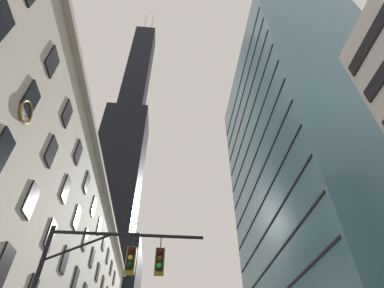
{
  "coord_description": "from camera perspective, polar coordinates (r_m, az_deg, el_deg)",
  "views": [
    {
      "loc": [
        -2.07,
        -9.8,
        1.91
      ],
      "look_at": [
        0.98,
        23.41,
        32.37
      ],
      "focal_mm": 28.21,
      "sensor_mm": 36.0,
      "label": 1
    }
  ],
  "objects": [
    {
      "name": "dark_skyscraper",
      "position": [
        106.54,
        -14.88,
        -10.19
      ],
      "size": [
        23.75,
        23.75,
        194.21
      ],
      "color": "black",
      "rests_on": "ground"
    },
    {
      "name": "station_building",
      "position": [
        41.34,
        -28.95,
        -22.14
      ],
      "size": [
        13.27,
        65.99,
        26.05
      ],
      "color": "beige",
      "rests_on": "ground"
    },
    {
      "name": "glass_office_midrise",
      "position": [
        49.86,
        21.95,
        -5.74
      ],
      "size": [
        17.74,
        31.53,
        58.51
      ],
      "color": "teal",
      "rests_on": "ground"
    },
    {
      "name": "traffic_signal_mast",
      "position": [
        13.39,
        -16.84,
        -24.12
      ],
      "size": [
        6.69,
        0.63,
        7.93
      ],
      "color": "black",
      "rests_on": "sidewalk_left"
    }
  ]
}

